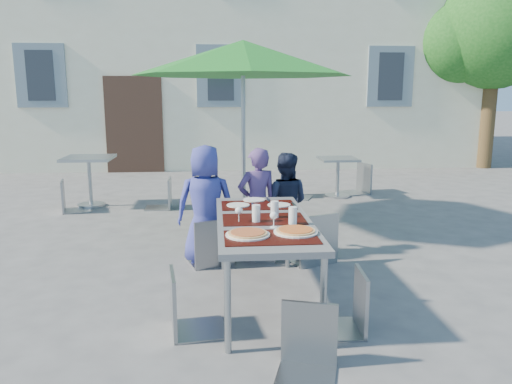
{
  "coord_description": "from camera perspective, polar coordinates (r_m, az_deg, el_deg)",
  "views": [
    {
      "loc": [
        -0.18,
        -4.28,
        1.82
      ],
      "look_at": [
        0.25,
        0.76,
        0.81
      ],
      "focal_mm": 35.0,
      "sensor_mm": 36.0,
      "label": 1
    }
  ],
  "objects": [
    {
      "name": "ground",
      "position": [
        4.65,
        -2.3,
        -11.77
      ],
      "size": [
        90.0,
        90.0,
        0.0
      ],
      "primitive_type": "plane",
      "color": "#4C4B4E",
      "rests_on": "ground"
    },
    {
      "name": "tree",
      "position": [
        13.67,
        25.77,
        16.18
      ],
      "size": [
        3.6,
        3.0,
        4.7
      ],
      "color": "#4E3A21",
      "rests_on": "ground"
    },
    {
      "name": "dining_table",
      "position": [
        4.3,
        0.9,
        -3.85
      ],
      "size": [
        0.8,
        1.85,
        0.76
      ],
      "color": "#47484D",
      "rests_on": "ground"
    },
    {
      "name": "pizza_near_left",
      "position": [
        3.8,
        -0.95,
        -4.78
      ],
      "size": [
        0.34,
        0.34,
        0.03
      ],
      "color": "white",
      "rests_on": "dining_table"
    },
    {
      "name": "pizza_near_right",
      "position": [
        3.88,
        4.55,
        -4.45
      ],
      "size": [
        0.34,
        0.34,
        0.03
      ],
      "color": "white",
      "rests_on": "dining_table"
    },
    {
      "name": "glassware",
      "position": [
        4.18,
        1.7,
        -2.42
      ],
      "size": [
        0.51,
        0.38,
        0.15
      ],
      "color": "silver",
      "rests_on": "dining_table"
    },
    {
      "name": "place_settings",
      "position": [
        4.87,
        0.17,
        -1.28
      ],
      "size": [
        0.65,
        0.47,
        0.01
      ],
      "color": "white",
      "rests_on": "dining_table"
    },
    {
      "name": "child_0",
      "position": [
        5.36,
        -5.76,
        -1.45
      ],
      "size": [
        0.64,
        0.43,
        1.29
      ],
      "primitive_type": "imported",
      "rotation": [
        0.0,
        0.0,
        3.11
      ],
      "color": "#343990",
      "rests_on": "ground"
    },
    {
      "name": "child_1",
      "position": [
        5.49,
        0.14,
        -1.35
      ],
      "size": [
        0.51,
        0.41,
        1.24
      ],
      "primitive_type": "imported",
      "rotation": [
        0.0,
        0.0,
        3.41
      ],
      "color": "#4D366F",
      "rests_on": "ground"
    },
    {
      "name": "child_2",
      "position": [
        5.69,
        3.27,
        -1.31
      ],
      "size": [
        0.63,
        0.47,
        1.17
      ],
      "primitive_type": "imported",
      "rotation": [
        0.0,
        0.0,
        2.87
      ],
      "color": "#1A2139",
      "rests_on": "ground"
    },
    {
      "name": "chair_0",
      "position": [
        5.29,
        -5.14,
        -2.38
      ],
      "size": [
        0.55,
        0.55,
        0.98
      ],
      "color": "gray",
      "rests_on": "ground"
    },
    {
      "name": "chair_1",
      "position": [
        5.45,
        0.44,
        -2.14
      ],
      "size": [
        0.55,
        0.55,
        0.95
      ],
      "color": "gray",
      "rests_on": "ground"
    },
    {
      "name": "chair_2",
      "position": [
        5.36,
        6.68,
        -1.68
      ],
      "size": [
        0.61,
        0.61,
        1.06
      ],
      "color": "#8F969A",
      "rests_on": "ground"
    },
    {
      "name": "chair_3",
      "position": [
        3.84,
        -8.09,
        -8.33
      ],
      "size": [
        0.46,
        0.46,
        0.92
      ],
      "color": "gray",
      "rests_on": "ground"
    },
    {
      "name": "chair_4",
      "position": [
        3.9,
        10.68,
        -8.27
      ],
      "size": [
        0.43,
        0.43,
        0.9
      ],
      "color": "gray",
      "rests_on": "ground"
    },
    {
      "name": "chair_5",
      "position": [
        3.31,
        6.03,
        -12.33
      ],
      "size": [
        0.48,
        0.48,
        0.86
      ],
      "color": "gray",
      "rests_on": "ground"
    },
    {
      "name": "patio_umbrella",
      "position": [
        6.75,
        -1.49,
        14.94
      ],
      "size": [
        2.93,
        2.93,
        2.5
      ],
      "color": "#ADB0B5",
      "rests_on": "ground"
    },
    {
      "name": "cafe_table_0",
      "position": [
        8.49,
        -18.52,
        2.29
      ],
      "size": [
        0.76,
        0.76,
        0.81
      ],
      "color": "#ADB0B5",
      "rests_on": "ground"
    },
    {
      "name": "bg_chair_l_0",
      "position": [
        8.24,
        -20.65,
        1.6
      ],
      "size": [
        0.5,
        0.49,
        0.93
      ],
      "color": "gray",
      "rests_on": "ground"
    },
    {
      "name": "bg_chair_r_0",
      "position": [
        8.06,
        -10.57,
        1.89
      ],
      "size": [
        0.41,
        0.41,
        0.92
      ],
      "color": "#949B9F",
      "rests_on": "ground"
    },
    {
      "name": "cafe_table_1",
      "position": [
        8.94,
        9.33,
        2.35
      ],
      "size": [
        0.65,
        0.65,
        0.7
      ],
      "color": "#ADB0B5",
      "rests_on": "ground"
    },
    {
      "name": "bg_chair_l_1",
      "position": [
        8.77,
        4.3,
        3.04
      ],
      "size": [
        0.57,
        0.57,
        0.97
      ],
      "color": "gray",
      "rests_on": "ground"
    },
    {
      "name": "bg_chair_r_1",
      "position": [
        9.36,
        11.8,
        3.61
      ],
      "size": [
        0.58,
        0.58,
        1.04
      ],
      "color": "gray",
      "rests_on": "ground"
    }
  ]
}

